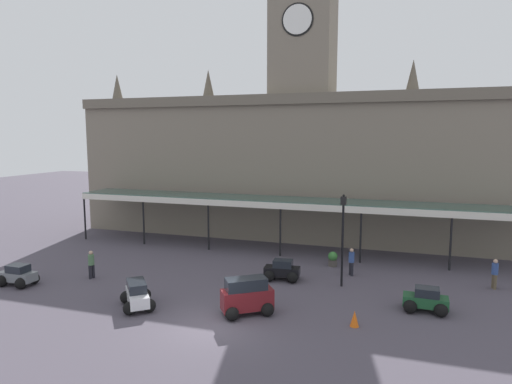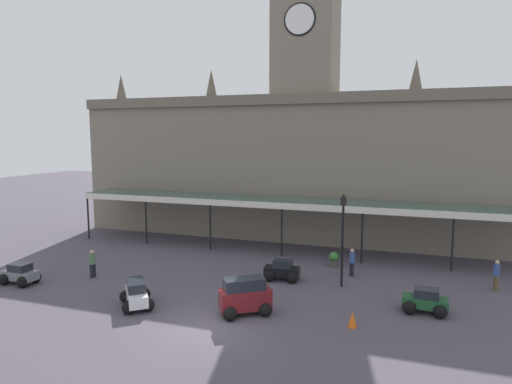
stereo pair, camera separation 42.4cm
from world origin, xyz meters
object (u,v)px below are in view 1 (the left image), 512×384
(traffic_cone, at_px, (355,319))
(victorian_lamppost, at_px, (343,230))
(pedestrian_beside_cars, at_px, (495,273))
(planter_forecourt_centre, at_px, (333,259))
(car_white_estate, at_px, (137,296))
(car_green_sedan, at_px, (426,301))
(car_black_sedan, at_px, (282,271))
(pedestrian_crossing_forecourt, at_px, (91,263))
(car_grey_sedan, at_px, (18,276))
(car_maroon_van, at_px, (247,298))
(pedestrian_near_entrance, at_px, (351,261))

(traffic_cone, bearing_deg, victorian_lamppost, 103.06)
(pedestrian_beside_cars, distance_m, planter_forecourt_centre, 9.19)
(car_white_estate, bearing_deg, victorian_lamppost, 33.96)
(car_green_sedan, height_order, car_black_sedan, same)
(car_black_sedan, relative_size, pedestrian_crossing_forecourt, 1.27)
(pedestrian_crossing_forecourt, bearing_deg, car_green_sedan, 2.36)
(car_grey_sedan, relative_size, pedestrian_crossing_forecourt, 1.23)
(car_maroon_van, bearing_deg, planter_forecourt_centre, 73.01)
(pedestrian_near_entrance, xyz_separation_m, victorian_lamppost, (-0.32, -2.12, 2.30))
(car_maroon_van, height_order, victorian_lamppost, victorian_lamppost)
(car_grey_sedan, xyz_separation_m, planter_forecourt_centre, (16.37, 9.11, -0.01))
(car_maroon_van, relative_size, planter_forecourt_centre, 2.68)
(car_green_sedan, distance_m, traffic_cone, 4.11)
(pedestrian_crossing_forecourt, height_order, pedestrian_near_entrance, same)
(pedestrian_beside_cars, height_order, pedestrian_crossing_forecourt, same)
(car_white_estate, xyz_separation_m, pedestrian_near_entrance, (9.47, 8.29, 0.34))
(car_green_sedan, bearing_deg, pedestrian_crossing_forecourt, -177.64)
(pedestrian_beside_cars, xyz_separation_m, traffic_cone, (-6.86, -7.28, -0.55))
(pedestrian_near_entrance, bearing_deg, car_white_estate, -138.81)
(car_maroon_van, height_order, pedestrian_beside_cars, car_maroon_van)
(traffic_cone, bearing_deg, pedestrian_near_entrance, 96.85)
(car_grey_sedan, distance_m, car_green_sedan, 21.85)
(victorian_lamppost, bearing_deg, traffic_cone, -76.94)
(victorian_lamppost, bearing_deg, pedestrian_near_entrance, 81.52)
(car_black_sedan, height_order, pedestrian_beside_cars, pedestrian_beside_cars)
(pedestrian_near_entrance, bearing_deg, car_green_sedan, -48.82)
(car_white_estate, bearing_deg, planter_forecourt_centre, 50.41)
(car_white_estate, relative_size, pedestrian_crossing_forecourt, 1.44)
(car_green_sedan, distance_m, pedestrian_crossing_forecourt, 18.50)
(car_maroon_van, distance_m, pedestrian_near_entrance, 8.50)
(car_green_sedan, xyz_separation_m, pedestrian_near_entrance, (-3.95, 4.51, 0.41))
(car_maroon_van, xyz_separation_m, pedestrian_near_entrance, (4.08, 7.46, 0.10))
(pedestrian_crossing_forecourt, distance_m, planter_forecourt_centre, 14.88)
(pedestrian_crossing_forecourt, xyz_separation_m, planter_forecourt_centre, (13.21, 6.83, -0.42))
(car_grey_sedan, bearing_deg, car_black_sedan, 21.50)
(car_white_estate, relative_size, car_grey_sedan, 1.17)
(car_green_sedan, relative_size, pedestrian_near_entrance, 1.25)
(victorian_lamppost, xyz_separation_m, traffic_cone, (1.19, -5.11, -2.86))
(traffic_cone, distance_m, planter_forecourt_centre, 9.07)
(car_grey_sedan, distance_m, pedestrian_beside_cars, 26.54)
(pedestrian_beside_cars, bearing_deg, car_maroon_van, -147.58)
(car_grey_sedan, relative_size, car_maroon_van, 0.80)
(traffic_cone, height_order, planter_forecourt_centre, planter_forecourt_centre)
(car_grey_sedan, bearing_deg, car_white_estate, -5.15)
(car_maroon_van, distance_m, planter_forecourt_centre, 9.43)
(car_white_estate, height_order, car_maroon_van, car_maroon_van)
(car_maroon_van, xyz_separation_m, traffic_cone, (4.95, 0.22, -0.45))
(car_grey_sedan, relative_size, pedestrian_near_entrance, 1.23)
(car_maroon_van, bearing_deg, traffic_cone, 2.52)
(car_maroon_van, xyz_separation_m, car_green_sedan, (8.03, 2.95, -0.30))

